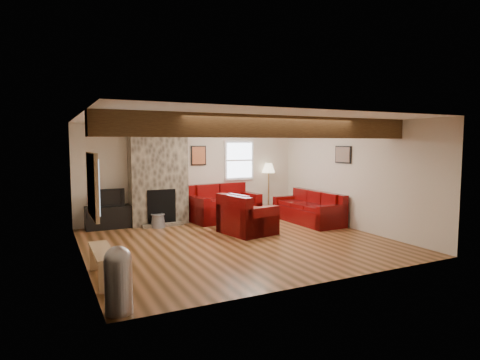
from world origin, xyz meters
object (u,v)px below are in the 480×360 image
object	(u,v)px
sofa_three	(308,207)
coffee_table	(236,219)
armchair_red	(247,214)
television	(108,197)
floor_lamp	(269,171)
loveseat	(224,203)
tv_cabinet	(109,217)

from	to	relation	value
sofa_three	coffee_table	distance (m)	1.96
sofa_three	armchair_red	distance (m)	2.00
television	floor_lamp	size ratio (longest dim) A/B	0.50
coffee_table	sofa_three	bearing A→B (deg)	-6.43
loveseat	coffee_table	xyz separation A→B (m)	(-0.13, -0.99, -0.25)
loveseat	tv_cabinet	bearing A→B (deg)	166.63
loveseat	armchair_red	distance (m)	1.63
loveseat	floor_lamp	size ratio (longest dim) A/B	1.22
sofa_three	floor_lamp	xyz separation A→B (m)	(-0.28, 1.53, 0.85)
tv_cabinet	sofa_three	bearing A→B (deg)	-17.86
loveseat	floor_lamp	bearing A→B (deg)	4.38
tv_cabinet	floor_lamp	size ratio (longest dim) A/B	0.74
sofa_three	coffee_table	world-z (taller)	sofa_three
sofa_three	tv_cabinet	world-z (taller)	sofa_three
floor_lamp	tv_cabinet	bearing A→B (deg)	-179.74
floor_lamp	armchair_red	bearing A→B (deg)	-130.93
loveseat	floor_lamp	distance (m)	1.75
tv_cabinet	floor_lamp	distance (m)	4.51
armchair_red	floor_lamp	bearing A→B (deg)	-52.17
loveseat	floor_lamp	xyz separation A→B (m)	(1.53, 0.32, 0.77)
armchair_red	television	size ratio (longest dim) A/B	1.51
sofa_three	tv_cabinet	distance (m)	4.92
sofa_three	coffee_table	size ratio (longest dim) A/B	2.28
armchair_red	loveseat	bearing A→B (deg)	-16.47
coffee_table	tv_cabinet	xyz separation A→B (m)	(-2.75, 1.29, 0.05)
television	floor_lamp	bearing A→B (deg)	0.26
coffee_table	floor_lamp	bearing A→B (deg)	38.31
armchair_red	floor_lamp	distance (m)	2.69
armchair_red	coffee_table	xyz separation A→B (m)	(0.02, 0.63, -0.23)
coffee_table	tv_cabinet	bearing A→B (deg)	154.81
sofa_three	television	bearing A→B (deg)	-108.97
loveseat	tv_cabinet	world-z (taller)	loveseat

